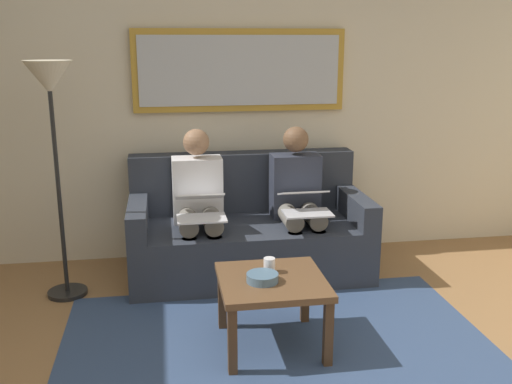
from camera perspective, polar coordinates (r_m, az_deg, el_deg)
The scene contains 12 objects.
wall_rear at distance 4.90m, azimuth -1.70°, elevation 8.90°, with size 6.00×0.12×2.60m, color beige.
area_rug at distance 3.62m, azimuth 2.22°, elevation -14.97°, with size 2.60×1.80×0.01m, color #33476B.
couch at distance 4.64m, azimuth -0.82°, elevation -3.93°, with size 1.82×0.90×0.90m.
framed_mirror at distance 4.78m, azimuth -1.57°, elevation 11.77°, with size 1.71×0.05×0.65m.
coffee_table at distance 3.49m, azimuth 1.57°, elevation -9.38°, with size 0.62×0.62×0.43m.
cup at distance 3.53m, azimuth 1.31°, elevation -7.15°, with size 0.07×0.07×0.09m, color silver.
bowl at distance 3.41m, azimuth 0.63°, elevation -8.35°, with size 0.19×0.19×0.05m, color slate.
person_left at distance 4.56m, azimuth 4.09°, elevation -0.42°, with size 0.38×0.58×1.14m.
laptop_silver at distance 4.33m, azimuth 4.81°, elevation -0.95°, with size 0.35×0.37×0.16m.
person_right at distance 4.45m, azimuth -5.63°, elevation -0.83°, with size 0.38×0.58×1.14m.
laptop_white at distance 4.22m, azimuth -5.43°, elevation -1.37°, with size 0.35×0.39×0.17m.
standing_lamp at distance 4.17m, azimuth -19.36°, elevation 8.05°, with size 0.32×0.32×1.66m.
Camera 1 is at (0.63, 2.23, 1.80)m, focal length 41.02 mm.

